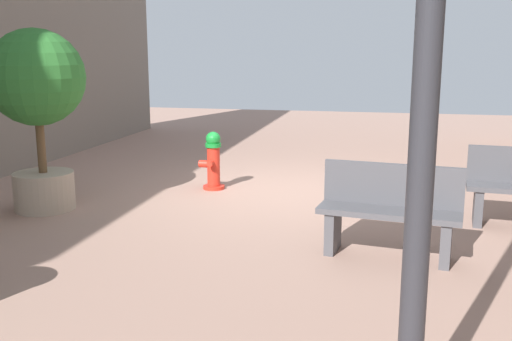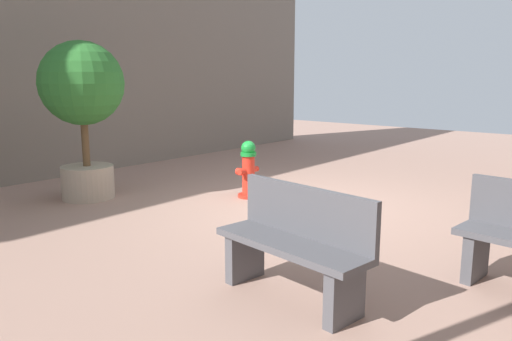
# 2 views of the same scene
# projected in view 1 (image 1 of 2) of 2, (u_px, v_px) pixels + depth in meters

# --- Properties ---
(ground_plane) EXTENTS (23.40, 23.40, 0.00)m
(ground_plane) POSITION_uv_depth(u_px,v_px,m) (281.00, 191.00, 8.88)
(ground_plane) COLOR #9E7A6B
(fire_hydrant) EXTENTS (0.39, 0.42, 0.89)m
(fire_hydrant) POSITION_uv_depth(u_px,v_px,m) (213.00, 160.00, 8.96)
(fire_hydrant) COLOR red
(fire_hydrant) RESTS_ON ground_plane
(bench_far) EXTENTS (1.48, 0.63, 0.95)m
(bench_far) POSITION_uv_depth(u_px,v_px,m) (390.00, 210.00, 6.05)
(bench_far) COLOR #4C4C51
(bench_far) RESTS_ON ground_plane
(planter_tree) EXTENTS (1.25, 1.25, 2.38)m
(planter_tree) POSITION_uv_depth(u_px,v_px,m) (37.00, 94.00, 7.58)
(planter_tree) COLOR tan
(planter_tree) RESTS_ON ground_plane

